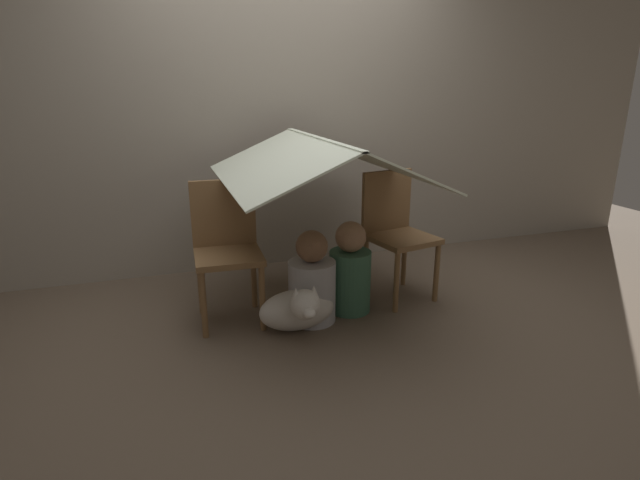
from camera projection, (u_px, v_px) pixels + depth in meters
The scene contains 8 objects.
ground_plane at pixel (332, 323), 3.09m from camera, with size 8.80×8.80×0.00m, color brown.
wall_back at pixel (280, 107), 3.83m from camera, with size 7.00×0.05×2.50m.
chair_left at pixel (227, 245), 3.05m from camera, with size 0.41×0.41×0.86m.
chair_right at pixel (396, 229), 3.39m from camera, with size 0.47×0.47×0.86m.
sheet_canopy at pixel (320, 159), 3.01m from camera, with size 1.17×1.38×0.26m.
person_front at pixel (312, 283), 3.06m from camera, with size 0.29×0.29×0.58m.
person_second at pixel (350, 272), 3.20m from camera, with size 0.27×0.27×0.60m.
dog at pixel (298, 309), 2.95m from camera, with size 0.46×0.40×0.34m.
Camera 1 is at (-0.95, -2.63, 1.41)m, focal length 28.00 mm.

